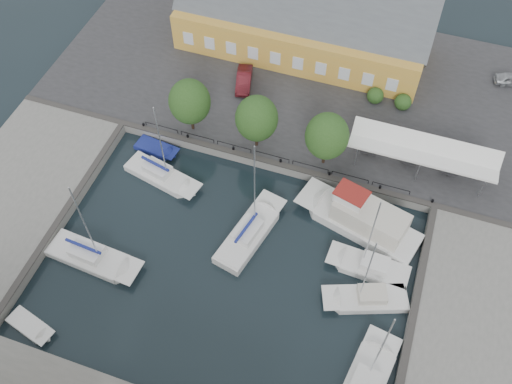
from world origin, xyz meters
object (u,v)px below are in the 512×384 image
west_boat_a (161,176)px  west_boat_d (93,258)px  tent_canopy (424,149)px  car_red (244,80)px  launch_sw (31,327)px  launch_nw (156,149)px  trawler (363,221)px  warehouse (299,20)px  east_boat_a (370,268)px  center_sailboat (249,234)px  east_boat_b (367,299)px  car_silver (512,79)px

west_boat_a → west_boat_d: 10.65m
tent_canopy → car_red: 20.98m
launch_sw → launch_nw: 21.17m
west_boat_d → launch_sw: (-1.78, -7.44, -0.18)m
trawler → west_boat_d: 24.76m
tent_canopy → car_red: size_ratio=3.10×
warehouse → launch_nw: (-9.28, -19.55, -4.34)m
west_boat_a → warehouse: bearing=72.4°
east_boat_a → center_sailboat: bearing=-179.1°
warehouse → west_boat_d: size_ratio=2.39×
center_sailboat → launch_nw: size_ratio=2.59×
west_boat_a → east_boat_a: bearing=-8.8°
car_red → trawler: 21.27m
east_boat_a → launch_nw: 24.74m
warehouse → west_boat_d: bearing=-105.4°
east_boat_b → launch_sw: 28.36m
tent_canopy → launch_sw: (-27.54, -26.80, -3.59)m
trawler → car_red: bearing=140.7°
east_boat_b → tent_canopy: bearing=84.0°
launch_sw → launch_nw: bearing=85.5°
car_silver → trawler: (-11.52, -23.26, -0.64)m
car_red → east_boat_b: size_ratio=0.44×
warehouse → trawler: warehouse is taller
launch_nw → east_boat_a: bearing=-15.4°
west_boat_a → launch_sw: 18.30m
warehouse → tent_canopy: (16.60, -13.86, -0.74)m
warehouse → car_silver: bearing=3.1°
trawler → east_boat_a: 4.58m
car_red → west_boat_a: (-3.62, -14.28, -1.47)m
warehouse → center_sailboat: center_sailboat is taller
tent_canopy → east_boat_b: size_ratio=1.38×
east_boat_a → west_boat_d: (-23.74, -7.11, 0.01)m
warehouse → center_sailboat: (3.31, -26.29, -4.06)m
car_silver → launch_sw: car_silver is taller
trawler → west_boat_a: west_boat_a is taller
east_boat_a → car_silver: bearing=70.3°
east_boat_a → launch_nw: size_ratio=2.21×
car_silver → launch_sw: size_ratio=0.84×
trawler → launch_nw: size_ratio=2.60×
tent_canopy → west_boat_a: bearing=-159.5°
car_red → launch_sw: (-7.36, -32.19, -1.65)m
center_sailboat → launch_sw: center_sailboat is taller
east_boat_b → launch_sw: bearing=-156.1°
center_sailboat → launch_nw: 14.28m
car_red → east_boat_b: 27.85m
car_silver → west_boat_a: bearing=113.9°
center_sailboat → trawler: size_ratio=0.99×
car_silver → tent_canopy: bearing=139.5°
tent_canopy → west_boat_a: 25.64m
trawler → launch_nw: (-22.14, 2.38, -0.93)m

